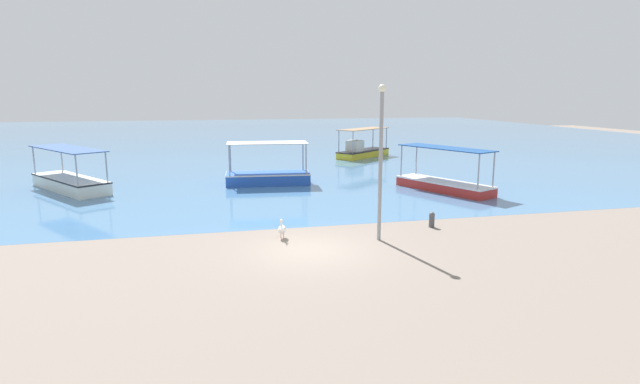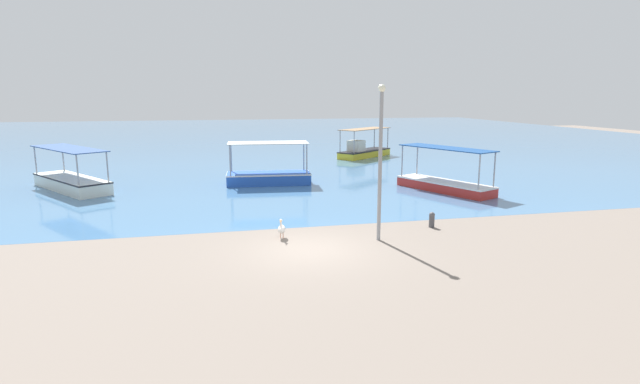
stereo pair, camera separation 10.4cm
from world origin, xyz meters
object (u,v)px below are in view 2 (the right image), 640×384
at_px(fishing_boat_center, 363,151).
at_px(lamp_post, 380,155).
at_px(fishing_boat_near_right, 269,175).
at_px(fishing_boat_outer, 445,183).
at_px(mooring_bollard, 432,219).
at_px(pelican, 282,229).
at_px(fishing_boat_far_left, 71,181).

height_order(fishing_boat_center, lamp_post, lamp_post).
bearing_deg(fishing_boat_near_right, fishing_boat_outer, -25.50).
relative_size(fishing_boat_near_right, mooring_bollard, 8.12).
bearing_deg(lamp_post, mooring_bollard, 24.38).
distance_m(fishing_boat_center, pelican, 25.49).
height_order(lamp_post, mooring_bollard, lamp_post).
xyz_separation_m(pelican, mooring_bollard, (6.26, 0.26, -0.03)).
relative_size(fishing_boat_near_right, lamp_post, 0.91).
bearing_deg(lamp_post, pelican, 164.47).
height_order(fishing_boat_far_left, pelican, fishing_boat_far_left).
relative_size(lamp_post, mooring_bollard, 8.96).
xyz_separation_m(fishing_boat_outer, pelican, (-10.35, -7.35, -0.10)).
bearing_deg(fishing_boat_outer, fishing_boat_center, 89.19).
relative_size(fishing_boat_far_left, pelican, 8.08).
distance_m(fishing_boat_center, lamp_post, 25.32).
distance_m(fishing_boat_far_left, fishing_boat_center, 23.51).
bearing_deg(fishing_boat_far_left, pelican, -50.23).
bearing_deg(fishing_boat_outer, pelican, -144.62).
bearing_deg(fishing_boat_far_left, lamp_post, -44.01).
distance_m(fishing_boat_far_left, pelican, 16.08).
bearing_deg(mooring_bollard, fishing_boat_far_left, 143.82).
xyz_separation_m(fishing_boat_far_left, fishing_boat_outer, (20.64, -5.01, -0.04)).
xyz_separation_m(fishing_boat_near_right, pelican, (-0.94, -11.84, -0.14)).
relative_size(fishing_boat_outer, fishing_boat_center, 1.07).
distance_m(pelican, lamp_post, 4.63).
height_order(fishing_boat_center, pelican, fishing_boat_center).
height_order(fishing_boat_outer, fishing_boat_center, fishing_boat_outer).
distance_m(fishing_boat_near_right, fishing_boat_outer, 10.42).
relative_size(fishing_boat_center, pelican, 7.05).
relative_size(fishing_boat_center, lamp_post, 0.98).
xyz_separation_m(fishing_boat_far_left, fishing_boat_center, (20.86, 10.83, 0.05)).
height_order(pelican, lamp_post, lamp_post).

